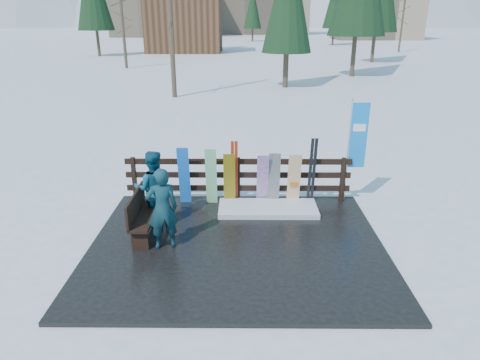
{
  "coord_description": "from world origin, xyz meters",
  "views": [
    {
      "loc": [
        0.12,
        -7.79,
        4.43
      ],
      "look_at": [
        0.06,
        1.0,
        1.1
      ],
      "focal_mm": 32.0,
      "sensor_mm": 36.0,
      "label": 1
    }
  ],
  "objects_px": {
    "snowboard_0": "(184,176)",
    "snowboard_2": "(230,179)",
    "bench": "(142,213)",
    "person_back": "(153,188)",
    "snowboard_4": "(274,179)",
    "snowboard_3": "(263,179)",
    "rental_flag": "(356,139)",
    "snowboard_5": "(294,179)",
    "person_front": "(163,209)",
    "snowboard_1": "(211,177)"
  },
  "relations": [
    {
      "from": "snowboard_0",
      "to": "snowboard_4",
      "type": "height_order",
      "value": "snowboard_0"
    },
    {
      "from": "snowboard_4",
      "to": "snowboard_3",
      "type": "bearing_deg",
      "value": 180.0
    },
    {
      "from": "snowboard_1",
      "to": "rental_flag",
      "type": "xyz_separation_m",
      "value": [
        3.51,
        0.27,
        0.87
      ]
    },
    {
      "from": "bench",
      "to": "rental_flag",
      "type": "xyz_separation_m",
      "value": [
        4.87,
        1.91,
        1.09
      ]
    },
    {
      "from": "snowboard_0",
      "to": "person_front",
      "type": "xyz_separation_m",
      "value": [
        -0.14,
        -2.13,
        0.09
      ]
    },
    {
      "from": "snowboard_1",
      "to": "rental_flag",
      "type": "relative_size",
      "value": 0.57
    },
    {
      "from": "snowboard_4",
      "to": "person_front",
      "type": "height_order",
      "value": "person_front"
    },
    {
      "from": "snowboard_2",
      "to": "snowboard_0",
      "type": "bearing_deg",
      "value": -180.0
    },
    {
      "from": "snowboard_5",
      "to": "person_back",
      "type": "distance_m",
      "value": 3.4
    },
    {
      "from": "snowboard_0",
      "to": "snowboard_3",
      "type": "xyz_separation_m",
      "value": [
        1.92,
        0.0,
        -0.08
      ]
    },
    {
      "from": "snowboard_5",
      "to": "person_front",
      "type": "xyz_separation_m",
      "value": [
        -2.83,
        -2.13,
        0.18
      ]
    },
    {
      "from": "snowboard_2",
      "to": "person_back",
      "type": "height_order",
      "value": "person_back"
    },
    {
      "from": "bench",
      "to": "person_back",
      "type": "distance_m",
      "value": 0.67
    },
    {
      "from": "snowboard_4",
      "to": "rental_flag",
      "type": "bearing_deg",
      "value": 7.76
    },
    {
      "from": "snowboard_0",
      "to": "snowboard_2",
      "type": "height_order",
      "value": "snowboard_0"
    },
    {
      "from": "snowboard_2",
      "to": "person_front",
      "type": "height_order",
      "value": "person_front"
    },
    {
      "from": "person_front",
      "to": "snowboard_2",
      "type": "bearing_deg",
      "value": -137.22
    },
    {
      "from": "snowboard_3",
      "to": "person_front",
      "type": "relative_size",
      "value": 0.82
    },
    {
      "from": "bench",
      "to": "person_back",
      "type": "xyz_separation_m",
      "value": [
        0.16,
        0.55,
        0.34
      ]
    },
    {
      "from": "snowboard_1",
      "to": "snowboard_2",
      "type": "distance_m",
      "value": 0.45
    },
    {
      "from": "snowboard_3",
      "to": "rental_flag",
      "type": "distance_m",
      "value": 2.46
    },
    {
      "from": "snowboard_2",
      "to": "snowboard_5",
      "type": "distance_m",
      "value": 1.58
    },
    {
      "from": "snowboard_3",
      "to": "rental_flag",
      "type": "height_order",
      "value": "rental_flag"
    },
    {
      "from": "person_front",
      "to": "snowboard_1",
      "type": "bearing_deg",
      "value": -127.49
    },
    {
      "from": "bench",
      "to": "snowboard_0",
      "type": "height_order",
      "value": "snowboard_0"
    },
    {
      "from": "person_back",
      "to": "snowboard_3",
      "type": "bearing_deg",
      "value": -164.91
    },
    {
      "from": "snowboard_2",
      "to": "snowboard_3",
      "type": "relative_size",
      "value": 0.97
    },
    {
      "from": "snowboard_2",
      "to": "snowboard_4",
      "type": "xyz_separation_m",
      "value": [
        1.09,
        -0.0,
        0.01
      ]
    },
    {
      "from": "snowboard_0",
      "to": "snowboard_2",
      "type": "xyz_separation_m",
      "value": [
        1.11,
        0.0,
        -0.08
      ]
    },
    {
      "from": "snowboard_1",
      "to": "snowboard_5",
      "type": "distance_m",
      "value": 2.02
    },
    {
      "from": "person_front",
      "to": "rental_flag",
      "type": "bearing_deg",
      "value": -167.71
    },
    {
      "from": "snowboard_1",
      "to": "person_front",
      "type": "bearing_deg",
      "value": -110.74
    },
    {
      "from": "rental_flag",
      "to": "person_front",
      "type": "distance_m",
      "value": 5.0
    },
    {
      "from": "snowboard_5",
      "to": "rental_flag",
      "type": "relative_size",
      "value": 0.52
    },
    {
      "from": "snowboard_1",
      "to": "person_back",
      "type": "distance_m",
      "value": 1.62
    },
    {
      "from": "rental_flag",
      "to": "person_front",
      "type": "relative_size",
      "value": 1.54
    },
    {
      "from": "snowboard_0",
      "to": "snowboard_1",
      "type": "relative_size",
      "value": 1.03
    },
    {
      "from": "snowboard_3",
      "to": "snowboard_5",
      "type": "relative_size",
      "value": 1.03
    },
    {
      "from": "bench",
      "to": "person_front",
      "type": "relative_size",
      "value": 0.89
    },
    {
      "from": "snowboard_2",
      "to": "person_back",
      "type": "distance_m",
      "value": 1.98
    },
    {
      "from": "bench",
      "to": "person_front",
      "type": "bearing_deg",
      "value": -41.77
    },
    {
      "from": "bench",
      "to": "snowboard_2",
      "type": "xyz_separation_m",
      "value": [
        1.8,
        1.64,
        0.16
      ]
    },
    {
      "from": "bench",
      "to": "snowboard_2",
      "type": "bearing_deg",
      "value": 42.35
    },
    {
      "from": "bench",
      "to": "snowboard_0",
      "type": "distance_m",
      "value": 1.8
    },
    {
      "from": "snowboard_5",
      "to": "person_front",
      "type": "relative_size",
      "value": 0.8
    },
    {
      "from": "snowboard_0",
      "to": "snowboard_5",
      "type": "height_order",
      "value": "snowboard_0"
    },
    {
      "from": "bench",
      "to": "rental_flag",
      "type": "distance_m",
      "value": 5.34
    },
    {
      "from": "bench",
      "to": "snowboard_5",
      "type": "xyz_separation_m",
      "value": [
        3.38,
        1.64,
        0.15
      ]
    },
    {
      "from": "snowboard_0",
      "to": "snowboard_4",
      "type": "distance_m",
      "value": 2.2
    },
    {
      "from": "snowboard_1",
      "to": "person_back",
      "type": "relative_size",
      "value": 0.86
    }
  ]
}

